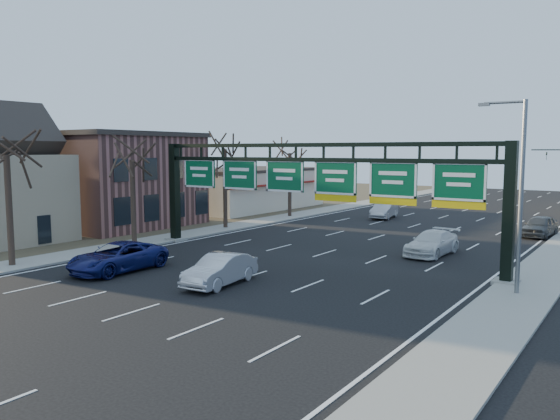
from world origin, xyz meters
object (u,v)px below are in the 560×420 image
Objects in this scene: sign_gantry at (312,184)px; car_blue_suv at (118,257)px; car_silver_sedan at (220,270)px; car_white_wagon at (432,243)px.

sign_gantry is 4.25× the size of car_blue_suv.
sign_gantry is 5.25× the size of car_silver_sedan.
car_blue_suv is at bearing -126.88° from sign_gantry.
car_silver_sedan is 15.08m from car_white_wagon.
car_silver_sedan is at bearing 6.31° from car_blue_suv.
sign_gantry is 4.67× the size of car_white_wagon.
car_blue_suv is (-6.95, -9.26, -3.83)m from sign_gantry.
car_blue_suv is at bearing -128.04° from car_white_wagon.
car_blue_suv is 6.79m from car_silver_sedan.
car_blue_suv is 1.24× the size of car_silver_sedan.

